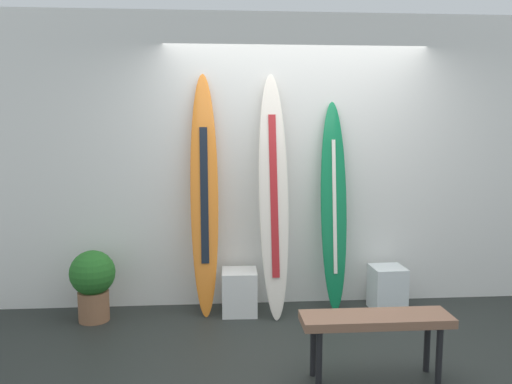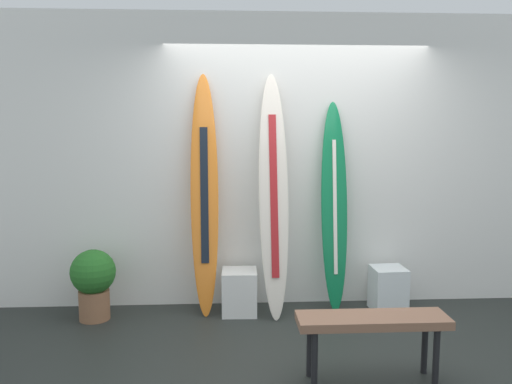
{
  "view_description": "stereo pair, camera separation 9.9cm",
  "coord_description": "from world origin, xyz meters",
  "px_view_note": "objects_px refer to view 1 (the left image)",
  "views": [
    {
      "loc": [
        -0.77,
        -3.79,
        1.78
      ],
      "look_at": [
        -0.41,
        0.95,
        1.14
      ],
      "focal_mm": 36.68,
      "sensor_mm": 36.0,
      "label": 1
    },
    {
      "loc": [
        -0.67,
        -3.79,
        1.78
      ],
      "look_at": [
        -0.41,
        0.95,
        1.14
      ],
      "focal_mm": 36.68,
      "sensor_mm": 36.0,
      "label": 2
    }
  ],
  "objects_px": {
    "potted_plant": "(93,281)",
    "bench": "(376,324)",
    "display_block_left": "(387,288)",
    "surfboard_ivory": "(274,197)",
    "display_block_center": "(240,292)",
    "surfboard_emerald": "(334,208)",
    "surfboard_sunset": "(204,197)"
  },
  "relations": [
    {
      "from": "potted_plant",
      "to": "bench",
      "type": "xyz_separation_m",
      "value": [
        2.19,
        -1.28,
        0.04
      ]
    },
    {
      "from": "display_block_left",
      "to": "potted_plant",
      "type": "relative_size",
      "value": 0.65
    },
    {
      "from": "surfboard_ivory",
      "to": "display_block_center",
      "type": "bearing_deg",
      "value": 179.12
    },
    {
      "from": "surfboard_emerald",
      "to": "bench",
      "type": "distance_m",
      "value": 1.56
    },
    {
      "from": "potted_plant",
      "to": "surfboard_sunset",
      "type": "bearing_deg",
      "value": 8.21
    },
    {
      "from": "display_block_left",
      "to": "bench",
      "type": "bearing_deg",
      "value": -111.7
    },
    {
      "from": "display_block_center",
      "to": "display_block_left",
      "type": "bearing_deg",
      "value": -0.52
    },
    {
      "from": "display_block_left",
      "to": "surfboard_sunset",
      "type": "bearing_deg",
      "value": 177.43
    },
    {
      "from": "surfboard_emerald",
      "to": "potted_plant",
      "type": "relative_size",
      "value": 3.06
    },
    {
      "from": "surfboard_sunset",
      "to": "potted_plant",
      "type": "distance_m",
      "value": 1.25
    },
    {
      "from": "surfboard_sunset",
      "to": "potted_plant",
      "type": "bearing_deg",
      "value": -171.79
    },
    {
      "from": "surfboard_ivory",
      "to": "bench",
      "type": "distance_m",
      "value": 1.62
    },
    {
      "from": "surfboard_ivory",
      "to": "potted_plant",
      "type": "height_order",
      "value": "surfboard_ivory"
    },
    {
      "from": "display_block_left",
      "to": "bench",
      "type": "relative_size",
      "value": 0.41
    },
    {
      "from": "surfboard_sunset",
      "to": "display_block_left",
      "type": "distance_m",
      "value": 1.94
    },
    {
      "from": "display_block_left",
      "to": "surfboard_ivory",
      "type": "bearing_deg",
      "value": 179.59
    },
    {
      "from": "potted_plant",
      "to": "bench",
      "type": "bearing_deg",
      "value": -30.23
    },
    {
      "from": "surfboard_ivory",
      "to": "potted_plant",
      "type": "relative_size",
      "value": 3.45
    },
    {
      "from": "surfboard_sunset",
      "to": "bench",
      "type": "bearing_deg",
      "value": -50.08
    },
    {
      "from": "potted_plant",
      "to": "display_block_left",
      "type": "bearing_deg",
      "value": 1.41
    },
    {
      "from": "surfboard_ivory",
      "to": "potted_plant",
      "type": "distance_m",
      "value": 1.79
    },
    {
      "from": "surfboard_ivory",
      "to": "bench",
      "type": "height_order",
      "value": "surfboard_ivory"
    },
    {
      "from": "surfboard_sunset",
      "to": "display_block_left",
      "type": "height_order",
      "value": "surfboard_sunset"
    },
    {
      "from": "surfboard_sunset",
      "to": "display_block_left",
      "type": "relative_size",
      "value": 5.31
    },
    {
      "from": "display_block_left",
      "to": "display_block_center",
      "type": "xyz_separation_m",
      "value": [
        -1.41,
        0.01,
        -0.0
      ]
    },
    {
      "from": "surfboard_ivory",
      "to": "bench",
      "type": "relative_size",
      "value": 2.16
    },
    {
      "from": "surfboard_emerald",
      "to": "display_block_center",
      "type": "distance_m",
      "value": 1.19
    },
    {
      "from": "surfboard_ivory",
      "to": "display_block_left",
      "type": "bearing_deg",
      "value": -0.41
    },
    {
      "from": "surfboard_emerald",
      "to": "surfboard_sunset",
      "type": "bearing_deg",
      "value": -178.56
    },
    {
      "from": "surfboard_emerald",
      "to": "bench",
      "type": "relative_size",
      "value": 1.92
    },
    {
      "from": "surfboard_ivory",
      "to": "surfboard_emerald",
      "type": "relative_size",
      "value": 1.13
    },
    {
      "from": "display_block_left",
      "to": "bench",
      "type": "xyz_separation_m",
      "value": [
        -0.54,
        -1.35,
        0.2
      ]
    }
  ]
}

